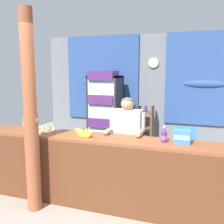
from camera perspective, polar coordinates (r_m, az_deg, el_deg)
ground_plane at (r=4.71m, az=3.10°, el=-14.89°), size 8.22×8.22×0.00m
back_wall_curtained at (r=6.21m, az=8.14°, el=4.54°), size 5.20×0.22×2.74m
stall_counter at (r=3.62m, az=-1.80°, el=-12.02°), size 3.90×0.50×1.00m
timber_post at (r=3.60m, az=-17.46°, el=-1.23°), size 0.21×0.19×2.70m
drink_fridge at (r=5.90m, az=-1.54°, el=0.63°), size 0.69×0.65×1.91m
bottle_shelf_rack at (r=6.03m, az=6.72°, el=-3.63°), size 0.48×0.28×1.13m
plastic_lawn_chair at (r=5.34m, az=15.68°, el=-6.65°), size 0.45×0.45×0.86m
shopkeeper at (r=3.92m, az=3.29°, el=-4.99°), size 0.55×0.42×1.52m
soda_bottle_grape_soda at (r=3.42m, az=11.36°, el=-5.08°), size 0.07×0.07×0.21m
soda_bottle_lime_soda at (r=4.39m, az=-18.59°, el=-1.98°), size 0.07×0.07×0.26m
snack_box_biscuit at (r=3.41m, az=15.12°, el=-5.26°), size 0.21×0.13×0.18m
pastry_tray at (r=4.09m, az=-15.27°, el=-3.85°), size 0.43×0.43×0.07m
banana_bunch at (r=3.61m, az=-6.25°, el=-4.65°), size 0.28×0.06×0.16m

